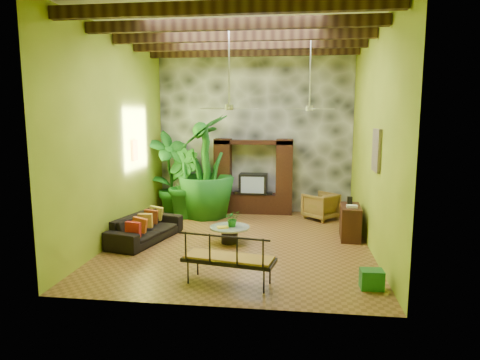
# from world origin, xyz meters

# --- Properties ---
(ground) EXTENTS (7.00, 7.00, 0.00)m
(ground) POSITION_xyz_m (0.00, 0.00, 0.00)
(ground) COLOR brown
(ground) RESTS_ON ground
(ceiling) EXTENTS (6.00, 7.00, 0.02)m
(ceiling) POSITION_xyz_m (0.00, 0.00, 5.00)
(ceiling) COLOR silver
(ceiling) RESTS_ON back_wall
(back_wall) EXTENTS (6.00, 0.02, 5.00)m
(back_wall) POSITION_xyz_m (0.00, 3.50, 2.50)
(back_wall) COLOR olive
(back_wall) RESTS_ON ground
(left_wall) EXTENTS (0.02, 7.00, 5.00)m
(left_wall) POSITION_xyz_m (-3.00, 0.00, 2.50)
(left_wall) COLOR olive
(left_wall) RESTS_ON ground
(right_wall) EXTENTS (0.02, 7.00, 5.00)m
(right_wall) POSITION_xyz_m (3.00, 0.00, 2.50)
(right_wall) COLOR olive
(right_wall) RESTS_ON ground
(stone_accent_wall) EXTENTS (5.98, 0.10, 4.98)m
(stone_accent_wall) POSITION_xyz_m (0.00, 3.44, 2.50)
(stone_accent_wall) COLOR #323439
(stone_accent_wall) RESTS_ON ground
(ceiling_beams) EXTENTS (5.95, 5.36, 0.22)m
(ceiling_beams) POSITION_xyz_m (0.00, 0.00, 4.78)
(ceiling_beams) COLOR #372411
(ceiling_beams) RESTS_ON ceiling
(entertainment_center) EXTENTS (2.40, 0.55, 2.30)m
(entertainment_center) POSITION_xyz_m (0.00, 3.14, 0.97)
(entertainment_center) COLOR black
(entertainment_center) RESTS_ON ground
(ceiling_fan_front) EXTENTS (1.28, 1.28, 1.86)m
(ceiling_fan_front) POSITION_xyz_m (-0.20, -0.40, 3.40)
(ceiling_fan_front) COLOR silver
(ceiling_fan_front) RESTS_ON ceiling
(ceiling_fan_back) EXTENTS (1.28, 1.28, 1.86)m
(ceiling_fan_back) POSITION_xyz_m (1.60, 1.20, 3.40)
(ceiling_fan_back) COLOR silver
(ceiling_fan_back) RESTS_ON ceiling
(wall_art_mask) EXTENTS (0.06, 0.32, 0.55)m
(wall_art_mask) POSITION_xyz_m (-2.96, 1.00, 2.10)
(wall_art_mask) COLOR gold
(wall_art_mask) RESTS_ON left_wall
(wall_art_painting) EXTENTS (0.06, 0.70, 0.90)m
(wall_art_painting) POSITION_xyz_m (2.96, -0.60, 2.30)
(wall_art_painting) COLOR navy
(wall_art_painting) RESTS_ON right_wall
(sofa) EXTENTS (1.36, 2.33, 0.64)m
(sofa) POSITION_xyz_m (-2.30, -0.17, 0.32)
(sofa) COLOR black
(sofa) RESTS_ON ground
(wicker_armchair) EXTENTS (1.18, 1.18, 0.77)m
(wicker_armchair) POSITION_xyz_m (2.04, 2.59, 0.39)
(wicker_armchair) COLOR olive
(wicker_armchair) RESTS_ON ground
(tall_plant_a) EXTENTS (1.60, 1.59, 2.55)m
(tall_plant_a) POSITION_xyz_m (-2.52, 2.67, 1.28)
(tall_plant_a) COLOR #19621B
(tall_plant_a) RESTS_ON ground
(tall_plant_b) EXTENTS (1.39, 1.44, 2.04)m
(tall_plant_b) POSITION_xyz_m (-2.03, 2.33, 1.02)
(tall_plant_b) COLOR #195F1E
(tall_plant_b) RESTS_ON ground
(tall_plant_c) EXTENTS (1.79, 1.79, 3.04)m
(tall_plant_c) POSITION_xyz_m (-1.34, 2.40, 1.52)
(tall_plant_c) COLOR #185E19
(tall_plant_c) RESTS_ON ground
(coffee_table) EXTENTS (0.95, 0.95, 0.40)m
(coffee_table) POSITION_xyz_m (-0.25, -0.09, 0.26)
(coffee_table) COLOR black
(coffee_table) RESTS_ON ground
(centerpiece_plant) EXTENTS (0.42, 0.39, 0.39)m
(centerpiece_plant) POSITION_xyz_m (-0.18, -0.06, 0.60)
(centerpiece_plant) COLOR #1C6C1E
(centerpiece_plant) RESTS_ON coffee_table
(yellow_tray) EXTENTS (0.30, 0.25, 0.03)m
(yellow_tray) POSITION_xyz_m (-0.40, -0.22, 0.41)
(yellow_tray) COLOR yellow
(yellow_tray) RESTS_ON coffee_table
(iron_bench) EXTENTS (1.75, 0.89, 0.57)m
(iron_bench) POSITION_xyz_m (0.12, -2.62, 0.53)
(iron_bench) COLOR black
(iron_bench) RESTS_ON ground
(side_console) EXTENTS (0.51, 1.05, 0.82)m
(side_console) POSITION_xyz_m (2.65, 0.68, 0.41)
(side_console) COLOR #331B10
(side_console) RESTS_ON ground
(green_bin) EXTENTS (0.41, 0.31, 0.35)m
(green_bin) POSITION_xyz_m (2.65, -2.44, 0.17)
(green_bin) COLOR #217D3E
(green_bin) RESTS_ON ground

